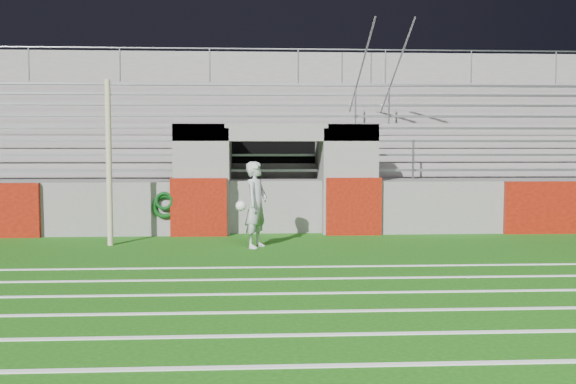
{
  "coord_description": "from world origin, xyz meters",
  "views": [
    {
      "loc": [
        -0.54,
        -11.86,
        2.06
      ],
      "look_at": [
        0.2,
        1.8,
        1.1
      ],
      "focal_mm": 40.0,
      "sensor_mm": 36.0,
      "label": 1
    }
  ],
  "objects": [
    {
      "name": "ground",
      "position": [
        0.0,
        0.0,
        0.0
      ],
      "size": [
        90.0,
        90.0,
        0.0
      ],
      "primitive_type": "plane",
      "color": "#164F0D",
      "rests_on": "ground"
    },
    {
      "name": "field_post",
      "position": [
        -3.55,
        1.68,
        1.73
      ],
      "size": [
        0.12,
        0.12,
        3.45
      ],
      "primitive_type": "cylinder",
      "color": "#BFB48E",
      "rests_on": "ground"
    },
    {
      "name": "field_markings",
      "position": [
        0.0,
        -5.0,
        0.01
      ],
      "size": [
        28.0,
        8.09,
        0.01
      ],
      "color": "white",
      "rests_on": "ground"
    },
    {
      "name": "hose_coil",
      "position": [
        -2.58,
        2.94,
        0.74
      ],
      "size": [
        0.58,
        0.14,
        0.63
      ],
      "color": "#0B390F",
      "rests_on": "ground"
    },
    {
      "name": "stadium_structure",
      "position": [
        0.0,
        7.97,
        1.49
      ],
      "size": [
        26.0,
        8.48,
        5.42
      ],
      "color": "slate",
      "rests_on": "ground"
    },
    {
      "name": "goalkeeper_with_ball",
      "position": [
        -0.49,
        1.19,
        0.88
      ],
      "size": [
        0.74,
        0.76,
        1.77
      ],
      "color": "#ADB3B6",
      "rests_on": "ground"
    }
  ]
}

